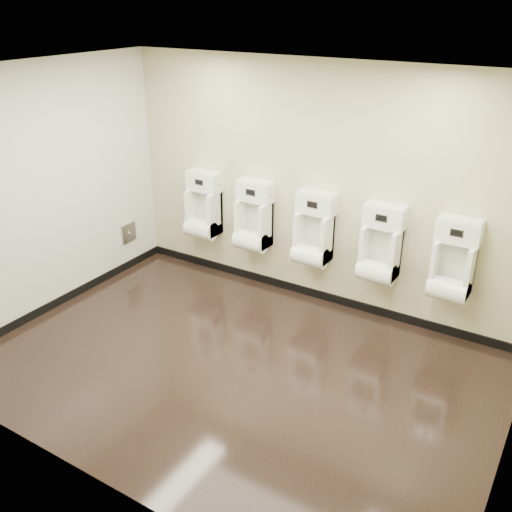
% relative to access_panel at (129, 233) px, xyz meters
% --- Properties ---
extents(ground, '(5.00, 3.50, 0.00)m').
position_rel_access_panel_xyz_m(ground, '(2.48, -1.20, -0.50)').
color(ground, black).
rests_on(ground, ground).
extents(ceiling, '(5.00, 3.50, 0.00)m').
position_rel_access_panel_xyz_m(ceiling, '(2.48, -1.20, 2.30)').
color(ceiling, silver).
extents(back_wall, '(5.00, 0.02, 2.80)m').
position_rel_access_panel_xyz_m(back_wall, '(2.48, 0.55, 0.90)').
color(back_wall, '#C4C092').
rests_on(back_wall, ground).
extents(front_wall, '(5.00, 0.02, 2.80)m').
position_rel_access_panel_xyz_m(front_wall, '(2.48, -2.95, 0.90)').
color(front_wall, '#C4C092').
rests_on(front_wall, ground).
extents(left_wall, '(0.02, 3.50, 2.80)m').
position_rel_access_panel_xyz_m(left_wall, '(-0.02, -1.20, 0.90)').
color(left_wall, '#C4C092').
rests_on(left_wall, ground).
extents(tile_overlay_left, '(0.01, 3.50, 2.80)m').
position_rel_access_panel_xyz_m(tile_overlay_left, '(-0.01, -1.20, 0.90)').
color(tile_overlay_left, silver).
rests_on(tile_overlay_left, ground).
extents(skirting_back, '(5.00, 0.02, 0.10)m').
position_rel_access_panel_xyz_m(skirting_back, '(2.48, 0.54, -0.45)').
color(skirting_back, black).
rests_on(skirting_back, ground).
extents(skirting_left, '(0.02, 3.50, 0.10)m').
position_rel_access_panel_xyz_m(skirting_left, '(-0.01, -1.20, -0.45)').
color(skirting_left, black).
rests_on(skirting_left, ground).
extents(access_panel, '(0.04, 0.25, 0.25)m').
position_rel_access_panel_xyz_m(access_panel, '(0.00, 0.00, 0.00)').
color(access_panel, '#9E9EA3').
rests_on(access_panel, left_wall).
extents(urinal_0, '(0.45, 0.34, 0.84)m').
position_rel_access_panel_xyz_m(urinal_0, '(0.96, 0.40, 0.38)').
color(urinal_0, white).
rests_on(urinal_0, back_wall).
extents(urinal_1, '(0.45, 0.34, 0.84)m').
position_rel_access_panel_xyz_m(urinal_1, '(1.71, 0.40, 0.38)').
color(urinal_1, white).
rests_on(urinal_1, back_wall).
extents(urinal_2, '(0.45, 0.34, 0.84)m').
position_rel_access_panel_xyz_m(urinal_2, '(2.52, 0.40, 0.38)').
color(urinal_2, white).
rests_on(urinal_2, back_wall).
extents(urinal_3, '(0.45, 0.34, 0.84)m').
position_rel_access_panel_xyz_m(urinal_3, '(3.33, 0.40, 0.38)').
color(urinal_3, white).
rests_on(urinal_3, back_wall).
extents(urinal_4, '(0.45, 0.34, 0.84)m').
position_rel_access_panel_xyz_m(urinal_4, '(4.10, 0.40, 0.38)').
color(urinal_4, white).
rests_on(urinal_4, back_wall).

